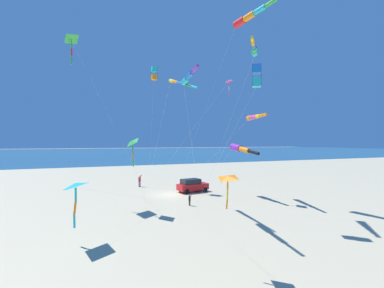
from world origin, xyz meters
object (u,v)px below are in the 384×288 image
at_px(kite_windsock_red_high_left, 254,117).
at_px(kite_windsock_long_streamer_left, 188,78).
at_px(kite_delta_white_trailing, 132,143).
at_px(kite_delta_small_distant, 227,179).
at_px(cooler_box, 187,188).
at_px(kite_delta_purple_drifting, 228,82).
at_px(kite_box_rainbow_low_near, 257,76).
at_px(person_child_green_jacket, 190,199).
at_px(person_adult_flyer, 140,180).
at_px(kite_windsock_checkered_midright, 241,149).
at_px(kite_windsock_yellow_midlevel, 254,49).
at_px(parked_car, 192,185).
at_px(kite_delta_teal_far_right, 71,40).
at_px(kite_windsock_long_streamer_right, 249,17).
at_px(kite_delta_magenta_far_left, 75,186).
at_px(kite_box_orange_high_right, 154,73).
at_px(kite_windsock_black_fish_shape, 178,83).

bearing_deg(kite_windsock_red_high_left, kite_windsock_long_streamer_left, 115.26).
relative_size(kite_delta_white_trailing, kite_delta_small_distant, 0.99).
height_order(cooler_box, kite_delta_white_trailing, kite_delta_white_trailing).
relative_size(kite_delta_purple_drifting, kite_box_rainbow_low_near, 1.08).
distance_m(kite_box_rainbow_low_near, kite_windsock_red_high_left, 10.47).
xyz_separation_m(person_child_green_jacket, kite_delta_small_distant, (-14.32, 3.33, 4.37)).
height_order(person_adult_flyer, kite_delta_purple_drifting, kite_delta_purple_drifting).
relative_size(kite_windsock_checkered_midright, kite_windsock_yellow_midlevel, 0.61).
bearing_deg(kite_windsock_long_streamer_left, parked_car, -23.38).
bearing_deg(kite_delta_small_distant, person_child_green_jacket, -13.08).
height_order(cooler_box, kite_delta_teal_far_right, kite_delta_teal_far_right).
bearing_deg(kite_windsock_yellow_midlevel, cooler_box, 7.72).
distance_m(kite_windsock_checkered_midright, kite_delta_small_distant, 19.89).
bearing_deg(kite_windsock_long_streamer_left, kite_windsock_long_streamer_right, -68.67).
bearing_deg(kite_windsock_long_streamer_left, kite_delta_purple_drifting, -51.34).
distance_m(kite_windsock_long_streamer_left, kite_windsock_yellow_midlevel, 7.93).
bearing_deg(kite_box_rainbow_low_near, kite_windsock_red_high_left, -34.19).
distance_m(person_adult_flyer, kite_windsock_checkered_midright, 17.07).
bearing_deg(cooler_box, kite_delta_teal_far_right, 100.15).
bearing_deg(kite_delta_teal_far_right, kite_windsock_red_high_left, -106.41).
bearing_deg(kite_delta_small_distant, kite_delta_magenta_far_left, 47.86).
bearing_deg(kite_box_orange_high_right, kite_delta_white_trailing, 157.23).
xyz_separation_m(kite_windsock_long_streamer_right, kite_windsock_yellow_midlevel, (-3.52, 1.74, -5.08)).
bearing_deg(kite_delta_magenta_far_left, cooler_box, -40.58).
relative_size(kite_delta_white_trailing, kite_windsock_red_high_left, 1.20).
distance_m(kite_delta_white_trailing, kite_delta_teal_far_right, 15.31).
height_order(person_adult_flyer, kite_delta_small_distant, kite_delta_small_distant).
xyz_separation_m(person_child_green_jacket, kite_delta_magenta_far_left, (-7.26, 11.12, 3.31)).
distance_m(kite_delta_white_trailing, kite_windsock_long_streamer_left, 8.37).
height_order(kite_delta_purple_drifting, kite_windsock_red_high_left, kite_delta_purple_drifting).
bearing_deg(kite_windsock_yellow_midlevel, kite_delta_purple_drifting, -5.88).
distance_m(parked_car, kite_box_orange_high_right, 17.50).
distance_m(kite_box_orange_high_right, kite_windsock_yellow_midlevel, 17.35).
bearing_deg(parked_car, kite_windsock_black_fish_shape, 148.54).
bearing_deg(kite_delta_white_trailing, kite_windsock_black_fish_shape, -84.57).
relative_size(person_adult_flyer, kite_windsock_checkered_midright, 0.18).
bearing_deg(cooler_box, kite_delta_magenta_far_left, 139.42).
distance_m(person_child_green_jacket, kite_windsock_black_fish_shape, 12.82).
height_order(kite_delta_purple_drifting, kite_windsock_long_streamer_right, kite_windsock_long_streamer_right).
xyz_separation_m(parked_car, cooler_box, (2.26, -0.04, -0.74)).
height_order(kite_box_orange_high_right, kite_windsock_black_fish_shape, kite_box_orange_high_right).
bearing_deg(person_adult_flyer, kite_windsock_long_streamer_right, -147.37).
relative_size(parked_car, kite_delta_purple_drifting, 0.31).
height_order(kite_delta_teal_far_right, kite_windsock_checkered_midright, kite_delta_teal_far_right).
distance_m(person_adult_flyer, kite_delta_teal_far_right, 21.60).
xyz_separation_m(parked_car, kite_delta_magenta_far_left, (-14.42, 14.25, 3.04)).
bearing_deg(person_adult_flyer, kite_delta_small_distant, 179.41).
height_order(kite_delta_small_distant, kite_windsock_long_streamer_left, kite_windsock_long_streamer_left).
bearing_deg(kite_windsock_yellow_midlevel, person_adult_flyer, 23.23).
height_order(kite_windsock_long_streamer_right, kite_windsock_black_fish_shape, kite_windsock_long_streamer_right).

